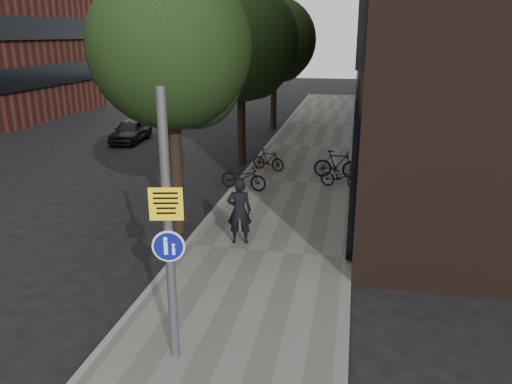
% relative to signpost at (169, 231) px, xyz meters
% --- Properties ---
extents(ground, '(120.00, 120.00, 0.00)m').
position_rel_signpost_xyz_m(ground, '(0.56, 1.44, -2.52)').
color(ground, black).
rests_on(ground, ground).
extents(sidewalk, '(4.50, 60.00, 0.12)m').
position_rel_signpost_xyz_m(sidewalk, '(0.81, 11.44, -2.46)').
color(sidewalk, '#615F5A').
rests_on(sidewalk, ground).
extents(curb_edge, '(0.15, 60.00, 0.13)m').
position_rel_signpost_xyz_m(curb_edge, '(-1.44, 11.44, -2.46)').
color(curb_edge, slate).
rests_on(curb_edge, ground).
extents(street_tree_near, '(4.40, 4.40, 7.50)m').
position_rel_signpost_xyz_m(street_tree_near, '(-1.97, 6.08, 2.58)').
color(street_tree_near, black).
rests_on(street_tree_near, ground).
extents(street_tree_mid, '(5.00, 5.00, 7.80)m').
position_rel_signpost_xyz_m(street_tree_mid, '(-1.97, 14.58, 2.59)').
color(street_tree_mid, black).
rests_on(street_tree_mid, ground).
extents(street_tree_far, '(5.00, 5.00, 7.80)m').
position_rel_signpost_xyz_m(street_tree_far, '(-1.97, 23.58, 2.59)').
color(street_tree_far, black).
rests_on(street_tree_far, ground).
extents(signpost, '(0.54, 0.16, 4.76)m').
position_rel_signpost_xyz_m(signpost, '(0.00, 0.00, 0.00)').
color(signpost, '#595B5E').
rests_on(signpost, sidewalk).
extents(pedestrian, '(0.75, 0.57, 1.84)m').
position_rel_signpost_xyz_m(pedestrian, '(-0.01, 5.20, -1.48)').
color(pedestrian, black).
rests_on(pedestrian, sidewalk).
extents(parked_bike_facade_near, '(1.74, 1.09, 0.86)m').
position_rel_signpost_xyz_m(parked_bike_facade_near, '(2.56, 10.96, -1.97)').
color(parked_bike_facade_near, black).
rests_on(parked_bike_facade_near, sidewalk).
extents(parked_bike_facade_far, '(1.86, 0.56, 1.11)m').
position_rel_signpost_xyz_m(parked_bike_facade_far, '(2.35, 12.34, -1.85)').
color(parked_bike_facade_far, black).
rests_on(parked_bike_facade_far, sidewalk).
extents(parked_bike_curb_near, '(1.89, 0.98, 0.95)m').
position_rel_signpost_xyz_m(parked_bike_curb_near, '(-0.98, 10.08, -1.93)').
color(parked_bike_curb_near, black).
rests_on(parked_bike_curb_near, sidewalk).
extents(parked_bike_curb_far, '(1.53, 0.86, 0.89)m').
position_rel_signpost_xyz_m(parked_bike_curb_far, '(-0.54, 12.94, -1.96)').
color(parked_bike_curb_far, black).
rests_on(parked_bike_curb_far, sidewalk).
extents(parked_car_near, '(1.62, 3.65, 1.22)m').
position_rel_signpost_xyz_m(parked_car_near, '(-9.03, 17.85, -1.91)').
color(parked_car_near, black).
rests_on(parked_car_near, ground).
extents(parked_car_mid, '(1.53, 3.50, 1.12)m').
position_rel_signpost_xyz_m(parked_car_mid, '(-7.83, 24.06, -1.96)').
color(parked_car_mid, maroon).
rests_on(parked_car_mid, ground).
extents(parked_car_far, '(2.15, 4.57, 1.29)m').
position_rel_signpost_xyz_m(parked_car_far, '(-8.39, 28.48, -1.88)').
color(parked_car_far, '#1A1F2F').
rests_on(parked_car_far, ground).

